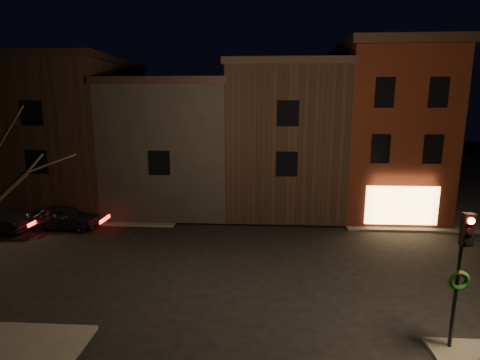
% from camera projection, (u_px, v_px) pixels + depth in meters
% --- Properties ---
extents(ground, '(120.00, 120.00, 0.00)m').
position_uv_depth(ground, '(258.00, 266.00, 16.46)').
color(ground, black).
rests_on(ground, ground).
extents(sidewalk_far_right, '(30.00, 30.00, 0.12)m').
position_uv_depth(sidewalk_far_right, '(475.00, 180.00, 34.83)').
color(sidewalk_far_right, '#2D2B28').
rests_on(sidewalk_far_right, ground).
extents(sidewalk_far_left, '(30.00, 30.00, 0.12)m').
position_uv_depth(sidewalk_far_left, '(60.00, 176.00, 37.20)').
color(sidewalk_far_left, '#2D2B28').
rests_on(sidewalk_far_left, ground).
extents(corner_building, '(6.50, 8.50, 10.50)m').
position_uv_depth(corner_building, '(384.00, 130.00, 24.19)').
color(corner_building, '#40150B').
rests_on(corner_building, ground).
extents(row_building_a, '(7.30, 10.30, 9.40)m').
position_uv_depth(row_building_a, '(283.00, 137.00, 25.69)').
color(row_building_a, black).
rests_on(row_building_a, ground).
extents(row_building_b, '(7.80, 10.30, 8.40)m').
position_uv_depth(row_building_b, '(179.00, 143.00, 26.22)').
color(row_building_b, black).
rests_on(row_building_b, ground).
extents(row_building_c, '(7.30, 10.30, 9.90)m').
position_uv_depth(row_building_c, '(77.00, 132.00, 26.50)').
color(row_building_c, black).
rests_on(row_building_c, ground).
extents(traffic_signal, '(0.58, 0.38, 4.05)m').
position_uv_depth(traffic_signal, '(462.00, 261.00, 10.18)').
color(traffic_signal, black).
rests_on(traffic_signal, sidewalk_near_right).
extents(parked_car_a, '(3.99, 1.66, 1.35)m').
position_uv_depth(parked_car_a, '(64.00, 217.00, 21.37)').
color(parked_car_a, black).
rests_on(parked_car_a, ground).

